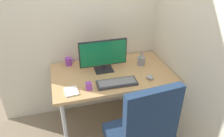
{
  "coord_description": "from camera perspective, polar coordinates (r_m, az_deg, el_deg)",
  "views": [
    {
      "loc": [
        -0.57,
        -2.02,
        2.01
      ],
      "look_at": [
        -0.02,
        -0.08,
        0.84
      ],
      "focal_mm": 34.84,
      "sensor_mm": 36.0,
      "label": 1
    }
  ],
  "objects": [
    {
      "name": "coffee_mug",
      "position": [
        2.63,
        -11.31,
        1.82
      ],
      "size": [
        0.11,
        0.08,
        0.1
      ],
      "color": "purple",
      "rests_on": "desk"
    },
    {
      "name": "ground_plane",
      "position": [
        2.91,
        0.03,
        -13.64
      ],
      "size": [
        8.0,
        8.0,
        0.0
      ],
      "primitive_type": "plane",
      "color": "gray"
    },
    {
      "name": "keyboard",
      "position": [
        2.25,
        1.3,
        -3.78
      ],
      "size": [
        0.42,
        0.17,
        0.03
      ],
      "color": "#333338",
      "rests_on": "desk"
    },
    {
      "name": "wall_side_right",
      "position": [
        2.32,
        18.8,
        13.2
      ],
      "size": [
        0.04,
        2.09,
        2.8
      ],
      "primitive_type": "cube",
      "color": "beige",
      "rests_on": "ground_plane"
    },
    {
      "name": "notebook",
      "position": [
        2.18,
        -10.65,
        -5.89
      ],
      "size": [
        0.14,
        0.17,
        0.01
      ],
      "primitive_type": "cube",
      "rotation": [
        0.0,
        0.0,
        0.07
      ],
      "color": "silver",
      "rests_on": "desk"
    },
    {
      "name": "monitor",
      "position": [
        2.42,
        -2.31,
        3.66
      ],
      "size": [
        0.54,
        0.16,
        0.36
      ],
      "color": "black",
      "rests_on": "desk"
    },
    {
      "name": "mouse",
      "position": [
        2.37,
        9.94,
        -2.24
      ],
      "size": [
        0.07,
        0.09,
        0.04
      ],
      "primitive_type": "ellipsoid",
      "rotation": [
        0.0,
        0.0,
        0.07
      ],
      "color": "#9EA0A5",
      "rests_on": "desk"
    },
    {
      "name": "pen_holder",
      "position": [
        2.61,
        7.67,
        2.05
      ],
      "size": [
        0.09,
        0.09,
        0.17
      ],
      "color": "gray",
      "rests_on": "desk"
    },
    {
      "name": "office_chair",
      "position": [
        1.99,
        7.64,
        -16.77
      ],
      "size": [
        0.59,
        0.6,
        1.14
      ],
      "color": "black",
      "rests_on": "ground_plane"
    },
    {
      "name": "desk_clamp_accessory",
      "position": [
        2.18,
        -6.11,
        -4.61
      ],
      "size": [
        0.06,
        0.06,
        0.08
      ],
      "primitive_type": "cube",
      "color": "purple",
      "rests_on": "desk"
    },
    {
      "name": "wall_back",
      "position": [
        2.59,
        -2.62,
        16.38
      ],
      "size": [
        2.64,
        0.04,
        2.8
      ],
      "primitive_type": "cube",
      "color": "beige",
      "rests_on": "ground_plane"
    },
    {
      "name": "desk",
      "position": [
        2.49,
        0.03,
        -2.25
      ],
      "size": [
        1.34,
        0.79,
        0.74
      ],
      "color": "tan",
      "rests_on": "ground_plane"
    }
  ]
}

